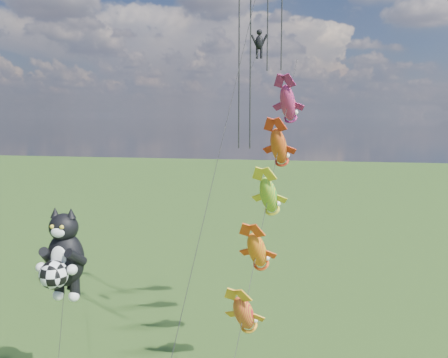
# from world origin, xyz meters

# --- Properties ---
(cat_kite_rig) EXTENTS (2.17, 4.04, 10.57)m
(cat_kite_rig) POSITION_xyz_m (3.73, 2.43, 8.16)
(cat_kite_rig) COLOR brown
(cat_kite_rig) RESTS_ON ground
(fish_windsock_rig) EXTENTS (2.82, 15.80, 18.84)m
(fish_windsock_rig) POSITION_xyz_m (13.20, 8.27, 10.59)
(fish_windsock_rig) COLOR brown
(fish_windsock_rig) RESTS_ON ground
(parafoil_rig) EXTENTS (3.88, 17.39, 26.76)m
(parafoil_rig) POSITION_xyz_m (12.57, 8.03, 19.60)
(parafoil_rig) COLOR brown
(parafoil_rig) RESTS_ON ground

